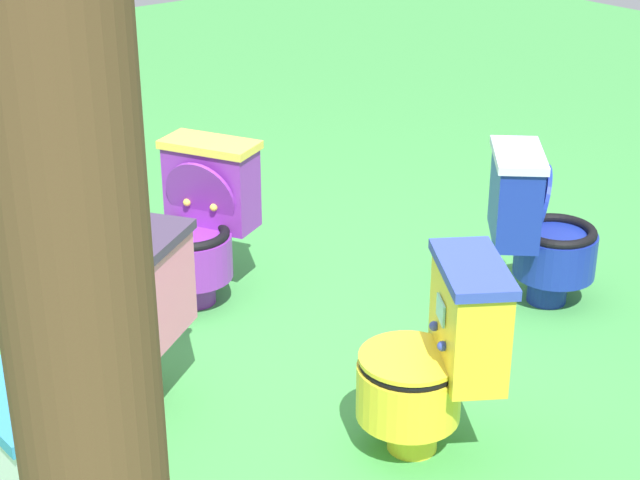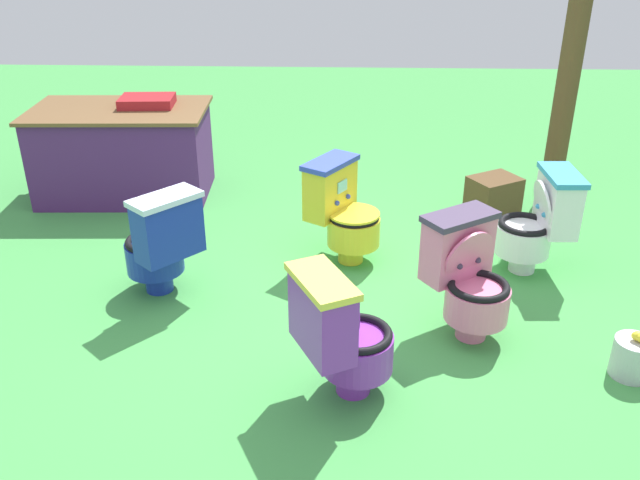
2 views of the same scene
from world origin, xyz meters
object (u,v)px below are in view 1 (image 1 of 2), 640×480
Objects in this scene: toilet_purple at (201,222)px; toilet_yellow at (436,357)px; toilet_pink at (124,321)px; toilet_blue at (537,226)px.

toilet_purple is 1.00× the size of toilet_yellow.
toilet_pink is at bearing 103.91° from toilet_purple.
toilet_purple and toilet_pink have the same top height.
toilet_purple is at bearing 6.87° from toilet_pink.
toilet_pink is 1.00× the size of toilet_blue.
toilet_purple is 1.51m from toilet_blue.
toilet_yellow is at bearing -84.69° from toilet_pink.
toilet_blue and toilet_yellow have the same top height.
toilet_pink is 1.91m from toilet_blue.
toilet_blue is (-1.88, 0.36, 0.00)m from toilet_pink.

